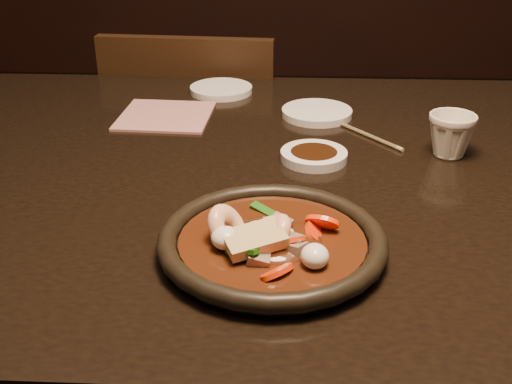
{
  "coord_description": "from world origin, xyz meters",
  "views": [
    {
      "loc": [
        -0.1,
        -0.85,
        1.14
      ],
      "look_at": [
        -0.13,
        -0.18,
        0.8
      ],
      "focal_mm": 45.0,
      "sensor_mm": 36.0,
      "label": 1
    }
  ],
  "objects_px": {
    "table": "(347,214)",
    "chair": "(201,179)",
    "plate": "(272,243)",
    "tea_cup": "(451,134)"
  },
  "relations": [
    {
      "from": "table",
      "to": "chair",
      "type": "distance_m",
      "value": 0.68
    },
    {
      "from": "table",
      "to": "plate",
      "type": "relative_size",
      "value": 6.15
    },
    {
      "from": "tea_cup",
      "to": "plate",
      "type": "bearing_deg",
      "value": -132.09
    },
    {
      "from": "chair",
      "to": "plate",
      "type": "bearing_deg",
      "value": 107.15
    },
    {
      "from": "chair",
      "to": "plate",
      "type": "xyz_separation_m",
      "value": [
        0.19,
        -0.8,
        0.31
      ]
    },
    {
      "from": "plate",
      "to": "tea_cup",
      "type": "xyz_separation_m",
      "value": [
        0.26,
        0.29,
        0.02
      ]
    },
    {
      "from": "chair",
      "to": "tea_cup",
      "type": "height_order",
      "value": "chair"
    },
    {
      "from": "chair",
      "to": "table",
      "type": "bearing_deg",
      "value": 121.55
    },
    {
      "from": "table",
      "to": "plate",
      "type": "height_order",
      "value": "plate"
    },
    {
      "from": "table",
      "to": "chair",
      "type": "bearing_deg",
      "value": 117.94
    }
  ]
}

